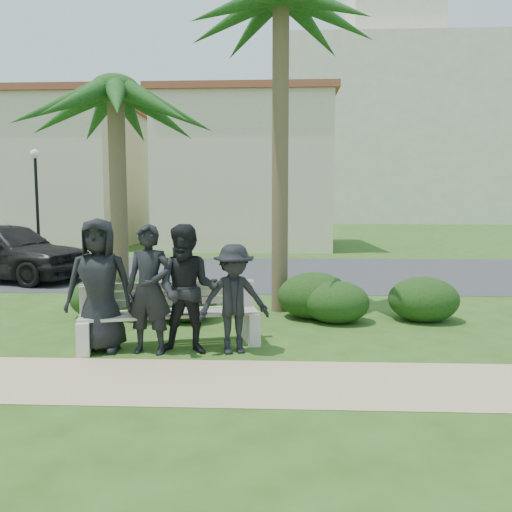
% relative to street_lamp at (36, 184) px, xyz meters
% --- Properties ---
extents(ground, '(160.00, 160.00, 0.00)m').
position_rel_street_lamp_xyz_m(ground, '(9.00, -12.00, -2.94)').
color(ground, '#284915').
rests_on(ground, ground).
extents(footpath, '(30.00, 1.60, 0.01)m').
position_rel_street_lamp_xyz_m(footpath, '(9.00, -13.80, -2.94)').
color(footpath, tan).
rests_on(footpath, ground).
extents(asphalt_street, '(160.00, 8.00, 0.01)m').
position_rel_street_lamp_xyz_m(asphalt_street, '(9.00, -4.00, -2.94)').
color(asphalt_street, '#2D2D30').
rests_on(asphalt_street, ground).
extents(stucco_bldg_left, '(10.40, 8.40, 7.30)m').
position_rel_street_lamp_xyz_m(stucco_bldg_left, '(-3.00, 6.00, 0.72)').
color(stucco_bldg_left, beige).
rests_on(stucco_bldg_left, ground).
extents(stucco_bldg_right, '(8.40, 8.40, 7.30)m').
position_rel_street_lamp_xyz_m(stucco_bldg_right, '(8.00, 6.00, 0.72)').
color(stucco_bldg_right, beige).
rests_on(stucco_bldg_right, ground).
extents(hotel_tower, '(26.00, 18.00, 37.30)m').
position_rel_street_lamp_xyz_m(hotel_tower, '(23.00, 43.00, 10.46)').
color(hotel_tower, beige).
rests_on(hotel_tower, ground).
extents(street_lamp, '(0.36, 0.36, 4.29)m').
position_rel_street_lamp_xyz_m(street_lamp, '(0.00, 0.00, 0.00)').
color(street_lamp, black).
rests_on(street_lamp, ground).
extents(park_bench, '(2.77, 1.25, 0.92)m').
position_rel_street_lamp_xyz_m(park_bench, '(8.04, -12.33, -2.53)').
color(park_bench, '#AFA393').
rests_on(park_bench, ground).
extents(man_a, '(1.00, 0.71, 1.93)m').
position_rel_street_lamp_xyz_m(man_a, '(7.06, -12.62, -1.98)').
color(man_a, black).
rests_on(man_a, ground).
extents(man_b, '(0.72, 0.52, 1.85)m').
position_rel_street_lamp_xyz_m(man_b, '(7.81, -12.68, -2.02)').
color(man_b, black).
rests_on(man_b, ground).
extents(man_c, '(0.93, 0.74, 1.85)m').
position_rel_street_lamp_xyz_m(man_c, '(8.35, -12.67, -2.02)').
color(man_c, black).
rests_on(man_c, ground).
extents(man_d, '(1.14, 0.86, 1.57)m').
position_rel_street_lamp_xyz_m(man_d, '(9.01, -12.63, -2.16)').
color(man_d, black).
rests_on(man_d, ground).
extents(hedge_a, '(1.19, 0.98, 0.78)m').
position_rel_street_lamp_xyz_m(hedge_a, '(6.30, -10.45, -2.56)').
color(hedge_a, black).
rests_on(hedge_a, ground).
extents(hedge_b, '(1.19, 0.98, 0.77)m').
position_rel_street_lamp_xyz_m(hedge_b, '(7.05, -10.48, -2.56)').
color(hedge_b, black).
rests_on(hedge_b, ground).
extents(hedge_c, '(1.21, 1.00, 0.79)m').
position_rel_street_lamp_xyz_m(hedge_c, '(7.93, -10.68, -2.55)').
color(hedge_c, black).
rests_on(hedge_c, ground).
extents(hedge_d, '(1.36, 1.12, 0.89)m').
position_rel_street_lamp_xyz_m(hedge_d, '(10.31, -10.32, -2.50)').
color(hedge_d, black).
rests_on(hedge_d, ground).
extents(hedge_e, '(1.19, 0.98, 0.77)m').
position_rel_street_lamp_xyz_m(hedge_e, '(10.69, -10.67, -2.56)').
color(hedge_e, black).
rests_on(hedge_e, ground).
extents(hedge_f, '(1.28, 1.06, 0.83)m').
position_rel_street_lamp_xyz_m(hedge_f, '(12.30, -10.47, -2.53)').
color(hedge_f, black).
rests_on(hedge_f, ground).
extents(hedge_extra, '(1.19, 0.98, 0.78)m').
position_rel_street_lamp_xyz_m(hedge_extra, '(7.86, -10.45, -2.56)').
color(hedge_extra, black).
rests_on(hedge_extra, ground).
extents(palm_left, '(3.00, 3.00, 5.16)m').
position_rel_street_lamp_xyz_m(palm_left, '(6.59, -10.18, 1.26)').
color(palm_left, brown).
rests_on(palm_left, ground).
extents(palm_right, '(3.00, 3.00, 6.94)m').
position_rel_street_lamp_xyz_m(palm_right, '(9.66, -9.74, 2.99)').
color(palm_right, brown).
rests_on(palm_right, ground).
extents(car_a, '(5.23, 3.14, 1.67)m').
position_rel_street_lamp_xyz_m(car_a, '(1.99, -6.08, -2.11)').
color(car_a, black).
rests_on(car_a, ground).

